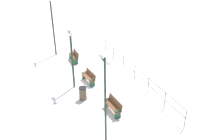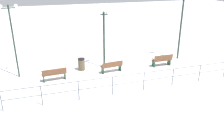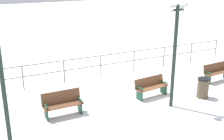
{
  "view_description": "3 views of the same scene",
  "coord_description": "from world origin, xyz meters",
  "px_view_note": "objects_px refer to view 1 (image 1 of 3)",
  "views": [
    {
      "loc": [
        4.68,
        15.11,
        9.05
      ],
      "look_at": [
        -1.46,
        0.75,
        1.07
      ],
      "focal_mm": 39.41,
      "sensor_mm": 36.0,
      "label": 1
    },
    {
      "loc": [
        -14.81,
        4.75,
        6.57
      ],
      "look_at": [
        -1.51,
        0.48,
        0.84
      ],
      "focal_mm": 38.04,
      "sensor_mm": 36.0,
      "label": 2
    },
    {
      "loc": [
        10.02,
        -6.72,
        5.33
      ],
      "look_at": [
        -2.39,
        -0.73,
        0.58
      ],
      "focal_mm": 47.18,
      "sensor_mm": 36.0,
      "label": 3
    }
  ],
  "objects_px": {
    "bench_second": "(89,77)",
    "lamppost_near": "(52,20)",
    "lamppost_far": "(105,88)",
    "bench_nearest": "(74,56)",
    "trash_bin": "(83,93)",
    "bench_third": "(113,105)",
    "lamppost_middle": "(71,50)"
  },
  "relations": [
    {
      "from": "lamppost_middle",
      "to": "lamppost_far",
      "type": "distance_m",
      "value": 6.06
    },
    {
      "from": "bench_second",
      "to": "trash_bin",
      "type": "bearing_deg",
      "value": 55.06
    },
    {
      "from": "bench_nearest",
      "to": "bench_second",
      "type": "height_order",
      "value": "bench_nearest"
    },
    {
      "from": "lamppost_middle",
      "to": "lamppost_far",
      "type": "relative_size",
      "value": 0.87
    },
    {
      "from": "trash_bin",
      "to": "bench_second",
      "type": "bearing_deg",
      "value": -118.7
    },
    {
      "from": "bench_third",
      "to": "lamppost_middle",
      "type": "height_order",
      "value": "lamppost_middle"
    },
    {
      "from": "lamppost_far",
      "to": "lamppost_near",
      "type": "bearing_deg",
      "value": -90.0
    },
    {
      "from": "bench_second",
      "to": "bench_third",
      "type": "height_order",
      "value": "bench_third"
    },
    {
      "from": "bench_third",
      "to": "lamppost_near",
      "type": "distance_m",
      "value": 10.57
    },
    {
      "from": "bench_second",
      "to": "lamppost_middle",
      "type": "xyz_separation_m",
      "value": [
        1.19,
        0.21,
        2.36
      ]
    },
    {
      "from": "lamppost_near",
      "to": "lamppost_far",
      "type": "bearing_deg",
      "value": 90.0
    },
    {
      "from": "bench_nearest",
      "to": "lamppost_near",
      "type": "height_order",
      "value": "lamppost_near"
    },
    {
      "from": "lamppost_near",
      "to": "lamppost_middle",
      "type": "relative_size",
      "value": 1.23
    },
    {
      "from": "bench_nearest",
      "to": "lamppost_far",
      "type": "bearing_deg",
      "value": 83.0
    },
    {
      "from": "bench_third",
      "to": "trash_bin",
      "type": "bearing_deg",
      "value": -62.75
    },
    {
      "from": "bench_nearest",
      "to": "trash_bin",
      "type": "height_order",
      "value": "bench_nearest"
    },
    {
      "from": "lamppost_middle",
      "to": "bench_second",
      "type": "bearing_deg",
      "value": -169.92
    },
    {
      "from": "bench_nearest",
      "to": "trash_bin",
      "type": "distance_m",
      "value": 6.05
    },
    {
      "from": "bench_nearest",
      "to": "lamppost_far",
      "type": "relative_size",
      "value": 0.32
    },
    {
      "from": "bench_third",
      "to": "bench_nearest",
      "type": "bearing_deg",
      "value": -93.25
    },
    {
      "from": "lamppost_near",
      "to": "lamppost_middle",
      "type": "height_order",
      "value": "lamppost_near"
    },
    {
      "from": "bench_second",
      "to": "trash_bin",
      "type": "height_order",
      "value": "trash_bin"
    },
    {
      "from": "bench_nearest",
      "to": "bench_third",
      "type": "xyz_separation_m",
      "value": [
        -0.21,
        8.0,
        -0.0
      ]
    },
    {
      "from": "bench_third",
      "to": "lamppost_far",
      "type": "distance_m",
      "value": 3.84
    },
    {
      "from": "lamppost_near",
      "to": "lamppost_middle",
      "type": "bearing_deg",
      "value": 90.0
    },
    {
      "from": "bench_third",
      "to": "trash_bin",
      "type": "distance_m",
      "value": 2.41
    },
    {
      "from": "bench_second",
      "to": "lamppost_near",
      "type": "xyz_separation_m",
      "value": [
        1.19,
        -6.1,
        2.78
      ]
    },
    {
      "from": "lamppost_middle",
      "to": "lamppost_far",
      "type": "xyz_separation_m",
      "value": [
        -0.0,
        6.04,
        0.43
      ]
    },
    {
      "from": "bench_nearest",
      "to": "bench_second",
      "type": "distance_m",
      "value": 3.99
    },
    {
      "from": "trash_bin",
      "to": "bench_third",
      "type": "bearing_deg",
      "value": 122.0
    },
    {
      "from": "bench_nearest",
      "to": "bench_third",
      "type": "bearing_deg",
      "value": 91.06
    },
    {
      "from": "bench_third",
      "to": "trash_bin",
      "type": "xyz_separation_m",
      "value": [
        1.27,
        -2.04,
        -0.03
      ]
    }
  ]
}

